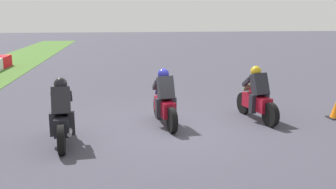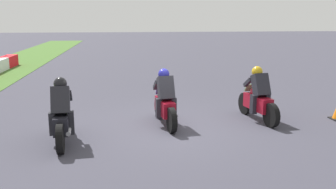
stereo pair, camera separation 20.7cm
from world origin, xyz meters
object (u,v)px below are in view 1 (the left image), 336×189
(rider_lane_a, at_px, (257,98))
(traffic_cone, at_px, (336,109))
(rider_lane_b, at_px, (165,102))
(rider_lane_c, at_px, (62,117))

(rider_lane_a, height_order, traffic_cone, rider_lane_a)
(rider_lane_a, height_order, rider_lane_b, same)
(rider_lane_a, height_order, rider_lane_c, same)
(rider_lane_c, bearing_deg, rider_lane_b, -70.38)
(rider_lane_a, distance_m, rider_lane_b, 2.62)
(rider_lane_a, bearing_deg, traffic_cone, -104.33)
(rider_lane_a, relative_size, rider_lane_c, 1.00)
(rider_lane_c, bearing_deg, traffic_cone, -86.54)
(rider_lane_c, relative_size, traffic_cone, 3.61)
(rider_lane_b, height_order, rider_lane_c, same)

